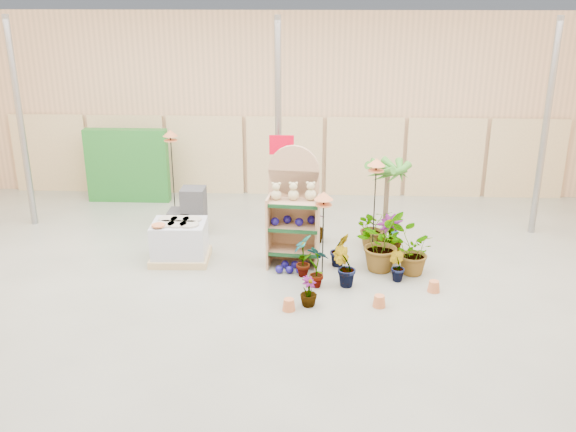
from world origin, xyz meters
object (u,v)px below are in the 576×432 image
Objects in this scene: pallet_stack at (180,241)px; potted_plant_2 at (380,243)px; display_shelf at (294,211)px; bird_table_front at (324,198)px.

potted_plant_2 is (3.82, -0.21, 0.13)m from pallet_stack.
potted_plant_2 is at bearing -5.45° from pallet_stack.
potted_plant_2 reaches higher than pallet_stack.
display_shelf is 1.72m from potted_plant_2.
potted_plant_2 is at bearing -3.21° from display_shelf.
display_shelf reaches higher than potted_plant_2.
bird_table_front is 1.47m from potted_plant_2.
bird_table_front is (2.75, -0.53, 1.09)m from pallet_stack.
display_shelf is at bearing -1.30° from pallet_stack.
display_shelf reaches higher than bird_table_front.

